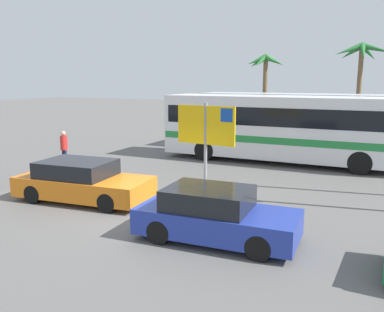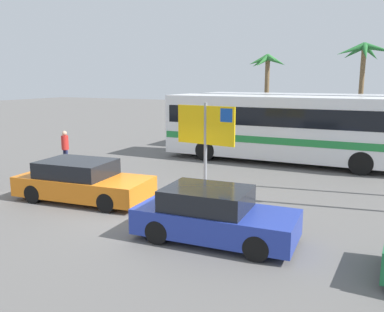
{
  "view_description": "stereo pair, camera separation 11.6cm",
  "coord_description": "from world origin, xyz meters",
  "px_view_note": "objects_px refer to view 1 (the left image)",
  "views": [
    {
      "loc": [
        6.4,
        -10.21,
        3.97
      ],
      "look_at": [
        0.27,
        2.58,
        1.3
      ],
      "focal_mm": 38.33,
      "sensor_mm": 36.0,
      "label": 1
    },
    {
      "loc": [
        6.5,
        -10.16,
        3.97
      ],
      "look_at": [
        0.27,
        2.58,
        1.3
      ],
      "focal_mm": 38.33,
      "sensor_mm": 36.0,
      "label": 2
    }
  ],
  "objects_px": {
    "ferry_sign": "(207,129)",
    "car_blue": "(215,215)",
    "car_orange": "(82,181)",
    "pedestrian_by_bus": "(64,146)",
    "bus_rear_coach": "(304,119)",
    "bus_front_coach": "(283,126)"
  },
  "relations": [
    {
      "from": "ferry_sign",
      "to": "car_blue",
      "type": "xyz_separation_m",
      "value": [
        1.75,
        -3.5,
        -1.69
      ]
    },
    {
      "from": "bus_front_coach",
      "to": "car_orange",
      "type": "distance_m",
      "value": 10.27
    },
    {
      "from": "ferry_sign",
      "to": "car_blue",
      "type": "height_order",
      "value": "ferry_sign"
    },
    {
      "from": "car_blue",
      "to": "pedestrian_by_bus",
      "type": "height_order",
      "value": "pedestrian_by_bus"
    },
    {
      "from": "bus_front_coach",
      "to": "car_orange",
      "type": "height_order",
      "value": "bus_front_coach"
    },
    {
      "from": "car_blue",
      "to": "pedestrian_by_bus",
      "type": "distance_m",
      "value": 10.74
    },
    {
      "from": "bus_rear_coach",
      "to": "car_orange",
      "type": "bearing_deg",
      "value": -110.83
    },
    {
      "from": "car_orange",
      "to": "pedestrian_by_bus",
      "type": "bearing_deg",
      "value": 132.91
    },
    {
      "from": "ferry_sign",
      "to": "pedestrian_by_bus",
      "type": "distance_m",
      "value": 8.0
    },
    {
      "from": "bus_rear_coach",
      "to": "car_blue",
      "type": "distance_m",
      "value": 13.98
    },
    {
      "from": "ferry_sign",
      "to": "car_blue",
      "type": "relative_size",
      "value": 0.79
    },
    {
      "from": "bus_rear_coach",
      "to": "pedestrian_by_bus",
      "type": "relative_size",
      "value": 6.91
    },
    {
      "from": "car_orange",
      "to": "pedestrian_by_bus",
      "type": "distance_m",
      "value": 5.65
    },
    {
      "from": "bus_front_coach",
      "to": "pedestrian_by_bus",
      "type": "xyz_separation_m",
      "value": [
        -8.7,
        -5.42,
        -0.81
      ]
    },
    {
      "from": "pedestrian_by_bus",
      "to": "car_orange",
      "type": "bearing_deg",
      "value": -112.99
    },
    {
      "from": "bus_rear_coach",
      "to": "car_orange",
      "type": "height_order",
      "value": "bus_rear_coach"
    },
    {
      "from": "car_orange",
      "to": "car_blue",
      "type": "relative_size",
      "value": 1.13
    },
    {
      "from": "bus_front_coach",
      "to": "car_blue",
      "type": "bearing_deg",
      "value": -85.67
    },
    {
      "from": "bus_front_coach",
      "to": "ferry_sign",
      "type": "height_order",
      "value": "ferry_sign"
    },
    {
      "from": "car_orange",
      "to": "pedestrian_by_bus",
      "type": "height_order",
      "value": "pedestrian_by_bus"
    },
    {
      "from": "bus_rear_coach",
      "to": "ferry_sign",
      "type": "xyz_separation_m",
      "value": [
        -1.29,
        -10.42,
        0.54
      ]
    },
    {
      "from": "bus_front_coach",
      "to": "bus_rear_coach",
      "type": "xyz_separation_m",
      "value": [
        0.33,
        3.47,
        0.0
      ]
    }
  ]
}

